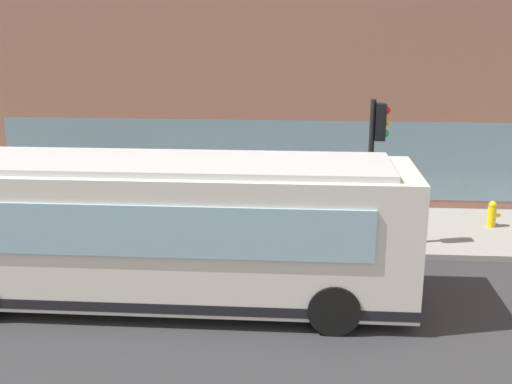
{
  "coord_description": "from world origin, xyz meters",
  "views": [
    {
      "loc": [
        -12.31,
        -1.0,
        5.87
      ],
      "look_at": [
        2.85,
        0.12,
        1.59
      ],
      "focal_mm": 44.41,
      "sensor_mm": 36.0,
      "label": 1
    }
  ],
  "objects_px": {
    "traffic_light_near_corner": "(376,146)",
    "fire_hydrant": "(492,214)",
    "city_bus_nearside": "(167,232)",
    "pedestrian_by_light_pole": "(17,176)",
    "pedestrian_near_hydrant": "(89,175)",
    "pedestrian_walking_along_curb": "(45,191)"
  },
  "relations": [
    {
      "from": "pedestrian_walking_along_curb",
      "to": "pedestrian_by_light_pole",
      "type": "bearing_deg",
      "value": 47.45
    },
    {
      "from": "pedestrian_by_light_pole",
      "to": "pedestrian_near_hydrant",
      "type": "relative_size",
      "value": 1.01
    },
    {
      "from": "pedestrian_near_hydrant",
      "to": "fire_hydrant",
      "type": "bearing_deg",
      "value": -95.02
    },
    {
      "from": "city_bus_nearside",
      "to": "pedestrian_walking_along_curb",
      "type": "xyz_separation_m",
      "value": [
        4.47,
        4.42,
        -0.47
      ]
    },
    {
      "from": "traffic_light_near_corner",
      "to": "fire_hydrant",
      "type": "height_order",
      "value": "traffic_light_near_corner"
    },
    {
      "from": "city_bus_nearside",
      "to": "pedestrian_by_light_pole",
      "type": "xyz_separation_m",
      "value": [
        5.75,
        5.82,
        -0.38
      ]
    },
    {
      "from": "fire_hydrant",
      "to": "pedestrian_by_light_pole",
      "type": "bearing_deg",
      "value": 87.23
    },
    {
      "from": "traffic_light_near_corner",
      "to": "pedestrian_near_hydrant",
      "type": "height_order",
      "value": "traffic_light_near_corner"
    },
    {
      "from": "traffic_light_near_corner",
      "to": "pedestrian_walking_along_curb",
      "type": "distance_m",
      "value": 9.23
    },
    {
      "from": "pedestrian_by_light_pole",
      "to": "pedestrian_walking_along_curb",
      "type": "xyz_separation_m",
      "value": [
        -1.28,
        -1.4,
        -0.1
      ]
    },
    {
      "from": "city_bus_nearside",
      "to": "fire_hydrant",
      "type": "height_order",
      "value": "city_bus_nearside"
    },
    {
      "from": "city_bus_nearside",
      "to": "pedestrian_near_hydrant",
      "type": "distance_m",
      "value": 7.16
    },
    {
      "from": "fire_hydrant",
      "to": "pedestrian_walking_along_curb",
      "type": "xyz_separation_m",
      "value": [
        -0.61,
        12.49,
        0.57
      ]
    },
    {
      "from": "city_bus_nearside",
      "to": "pedestrian_by_light_pole",
      "type": "distance_m",
      "value": 8.19
    },
    {
      "from": "fire_hydrant",
      "to": "traffic_light_near_corner",
      "type": "bearing_deg",
      "value": 117.22
    },
    {
      "from": "city_bus_nearside",
      "to": "pedestrian_near_hydrant",
      "type": "xyz_separation_m",
      "value": [
        6.12,
        3.7,
        -0.39
      ]
    },
    {
      "from": "traffic_light_near_corner",
      "to": "pedestrian_walking_along_curb",
      "type": "relative_size",
      "value": 2.31
    },
    {
      "from": "city_bus_nearside",
      "to": "fire_hydrant",
      "type": "bearing_deg",
      "value": -57.8
    },
    {
      "from": "pedestrian_by_light_pole",
      "to": "traffic_light_near_corner",
      "type": "bearing_deg",
      "value": -103.37
    },
    {
      "from": "pedestrian_walking_along_curb",
      "to": "fire_hydrant",
      "type": "bearing_deg",
      "value": -87.2
    },
    {
      "from": "city_bus_nearside",
      "to": "traffic_light_near_corner",
      "type": "distance_m",
      "value": 5.76
    },
    {
      "from": "city_bus_nearside",
      "to": "traffic_light_near_corner",
      "type": "relative_size",
      "value": 2.68
    }
  ]
}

